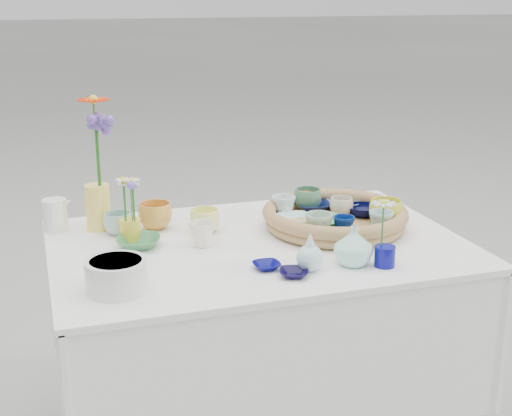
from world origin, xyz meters
name	(u,v)px	position (x,y,z in m)	size (l,w,h in m)	color
wicker_tray	(335,217)	(0.28, 0.05, 0.80)	(0.47, 0.47, 0.08)	#98754B
tray_ceramic_0	(313,206)	(0.27, 0.21, 0.80)	(0.12, 0.12, 0.03)	#0D1749
tray_ceramic_1	(363,211)	(0.40, 0.10, 0.80)	(0.11, 0.11, 0.03)	black
tray_ceramic_2	(386,213)	(0.43, -0.02, 0.83)	(0.11, 0.11, 0.09)	yellow
tray_ceramic_3	(327,222)	(0.24, 0.03, 0.80)	(0.12, 0.12, 0.03)	#449F54
tray_ceramic_4	(319,226)	(0.17, -0.07, 0.82)	(0.08, 0.08, 0.08)	#93B397
tray_ceramic_5	(295,220)	(0.15, 0.08, 0.80)	(0.12, 0.12, 0.03)	#B5E7E1
tray_ceramic_6	(284,207)	(0.14, 0.16, 0.82)	(0.08, 0.08, 0.07)	silver
tray_ceramic_7	(341,207)	(0.33, 0.12, 0.81)	(0.08, 0.08, 0.06)	beige
tray_ceramic_8	(343,205)	(0.37, 0.19, 0.80)	(0.11, 0.11, 0.03)	#7699D4
tray_ceramic_9	(344,226)	(0.26, -0.07, 0.81)	(0.07, 0.07, 0.06)	navy
tray_ceramic_10	(302,227)	(0.15, 0.00, 0.80)	(0.10, 0.10, 0.03)	#F2C078
tray_ceramic_11	(381,222)	(0.38, -0.09, 0.82)	(0.08, 0.08, 0.07)	#A2C8BC
tray_ceramic_12	(308,199)	(0.25, 0.22, 0.82)	(0.10, 0.10, 0.08)	#467B59
loose_ceramic_0	(155,216)	(-0.28, 0.23, 0.81)	(0.11, 0.11, 0.09)	gold
loose_ceramic_1	(205,221)	(-0.13, 0.15, 0.80)	(0.10, 0.10, 0.08)	#FAFD85
loose_ceramic_2	(139,242)	(-0.36, 0.07, 0.78)	(0.13, 0.13, 0.03)	#3A8048
loose_ceramic_3	(202,234)	(-0.17, 0.02, 0.80)	(0.08, 0.08, 0.08)	white
loose_ceramic_4	(267,266)	(-0.04, -0.22, 0.77)	(0.08, 0.08, 0.02)	#050660
loose_ceramic_5	(118,224)	(-0.40, 0.21, 0.80)	(0.09, 0.09, 0.07)	#98C3B3
loose_ceramic_6	(294,273)	(0.01, -0.29, 0.77)	(0.08, 0.08, 0.02)	black
fluted_bowl	(117,276)	(-0.46, -0.24, 0.81)	(0.16, 0.16, 0.08)	silver
bud_vase_paleblue	(310,251)	(0.06, -0.27, 0.82)	(0.08, 0.08, 0.12)	silver
bud_vase_seafoam	(353,246)	(0.20, -0.26, 0.82)	(0.11, 0.11, 0.12)	#A5EBD7
bud_vase_cobalt	(385,256)	(0.28, -0.30, 0.79)	(0.06, 0.06, 0.06)	#090874
single_daisy	(383,224)	(0.27, -0.28, 0.89)	(0.08, 0.08, 0.14)	white
tall_vase_yellow	(98,207)	(-0.45, 0.28, 0.84)	(0.08, 0.08, 0.15)	#FEE057
gerbera	(96,143)	(-0.45, 0.27, 1.05)	(0.11, 0.11, 0.29)	#FC3101
hydrangea	(99,156)	(-0.44, 0.27, 1.01)	(0.08, 0.08, 0.27)	#5C4EA6
white_pitcher	(55,215)	(-0.59, 0.31, 0.82)	(0.11, 0.08, 0.10)	white
daisy_cup	(130,230)	(-0.37, 0.13, 0.80)	(0.07, 0.07, 0.07)	yellow
daisy_posy	(129,199)	(-0.37, 0.12, 0.90)	(0.08, 0.08, 0.14)	white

